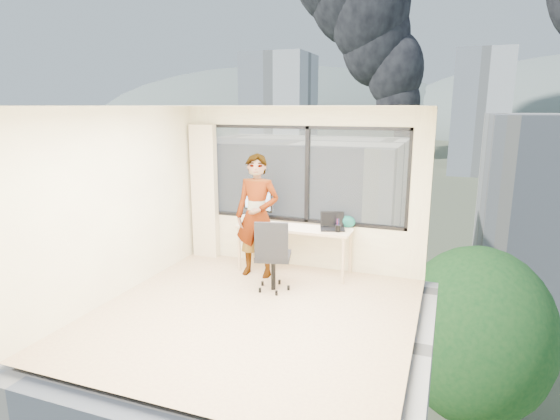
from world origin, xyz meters
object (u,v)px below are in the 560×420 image
at_px(laptop, 333,222).
at_px(handbag, 348,222).
at_px(person, 257,216).
at_px(desk, 294,249).
at_px(game_console, 253,217).
at_px(chair, 273,254).
at_px(monitor, 258,204).

bearing_deg(laptop, handbag, 30.93).
bearing_deg(person, desk, 33.75).
xyz_separation_m(desk, game_console, (-0.80, 0.21, 0.41)).
bearing_deg(laptop, chair, -146.27).
height_order(person, game_console, person).
relative_size(desk, handbag, 7.39).
bearing_deg(person, game_console, 117.42).
xyz_separation_m(monitor, game_console, (-0.14, 0.10, -0.25)).
bearing_deg(laptop, person, 179.71).
bearing_deg(desk, person, -144.36).
distance_m(person, monitor, 0.50).
height_order(game_console, handbag, handbag).
distance_m(game_console, laptop, 1.43).
distance_m(monitor, handbag, 1.48).
relative_size(chair, laptop, 2.79).
distance_m(chair, laptop, 1.10).
height_order(desk, laptop, laptop).
height_order(chair, handbag, chair).
height_order(desk, person, person).
xyz_separation_m(monitor, laptop, (1.28, -0.11, -0.17)).
bearing_deg(handbag, monitor, -160.43).
bearing_deg(game_console, person, -41.15).
distance_m(monitor, laptop, 1.29).
bearing_deg(game_console, monitor, -15.30).
bearing_deg(laptop, monitor, 157.19).
xyz_separation_m(desk, person, (-0.49, -0.35, 0.58)).
height_order(chair, monitor, monitor).
xyz_separation_m(game_console, laptop, (1.42, -0.21, 0.08)).
relative_size(laptop, handbag, 1.59).
bearing_deg(chair, handbag, 36.30).
xyz_separation_m(desk, laptop, (0.62, -0.00, 0.49)).
bearing_deg(game_console, desk, 5.13).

